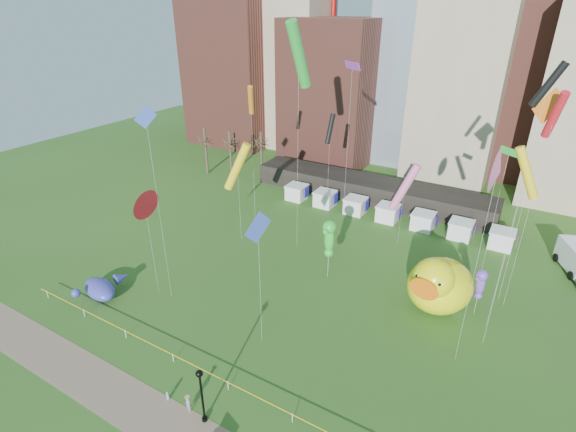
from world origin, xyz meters
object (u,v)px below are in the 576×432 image
Objects in this scene: woman at (188,404)px; toddler at (168,396)px; big_duck at (439,284)px; seahorse_purple at (481,282)px; seahorse_green at (329,236)px; whale_inflatable at (101,288)px; small_duck at (453,296)px; lamppost at (201,390)px.

toddler is at bearing -163.67° from woman.
seahorse_purple is (3.64, 1.29, 0.69)m from big_duck.
seahorse_green is 15.79m from seahorse_purple.
toddler is at bearing -8.78° from whale_inflatable.
woman is at bearing -96.43° from seahorse_green.
small_duck reaches higher than toddler.
lamppost is at bearing -4.85° from whale_inflatable.
small_duck is 36.66m from whale_inflatable.
small_duck is 27.41m from woman.
woman is at bearing -107.24° from seahorse_purple.
small_duck reaches higher than whale_inflatable.
big_duck is 3.92m from seahorse_purple.
lamppost is at bearing 16.33° from woman.
whale_inflatable is (-19.21, -15.43, -4.37)m from seahorse_green.
lamppost is (0.41, -21.87, -2.18)m from seahorse_green.
big_duck is 1.78× the size of seahorse_purple.
woman is (-13.14, -22.25, -2.29)m from big_duck.
seahorse_green is 1.40× the size of seahorse_purple.
toddler is (-3.34, -21.87, -4.92)m from seahorse_green.
seahorse_purple is at bearing 57.12° from lamppost.
woman is at bearing 16.00° from toddler.
whale_inflatable is (-31.20, -15.80, -2.10)m from big_duck.
toddler is at bearing -102.11° from seahorse_green.
small_duck is 0.85× the size of lamppost.
toddler is at bearing 180.00° from lamppost.
whale_inflatable is at bearing -143.56° from big_duck.
big_duck reaches higher than seahorse_purple.
seahorse_green is 1.19× the size of whale_inflatable.
seahorse_green reaches higher than big_duck.
small_duck is 2.97× the size of woman.
big_duck is at bearing 75.76° from woman.
lamppost is at bearing -108.53° from small_duck.
seahorse_green is at bearing -155.67° from seahorse_purple.
big_duck is 1.50× the size of whale_inflatable.
seahorse_green is at bearing 97.31° from toddler.
small_duck is 14.00m from seahorse_green.
whale_inflatable is at bearing -142.09° from small_duck.
small_duck is 28.64m from toddler.
seahorse_purple is (2.24, 0.31, 2.28)m from small_duck.
seahorse_purple reaches higher than toddler.
seahorse_purple is at bearing 29.08° from big_duck.
big_duck is 1.78× the size of lamppost.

